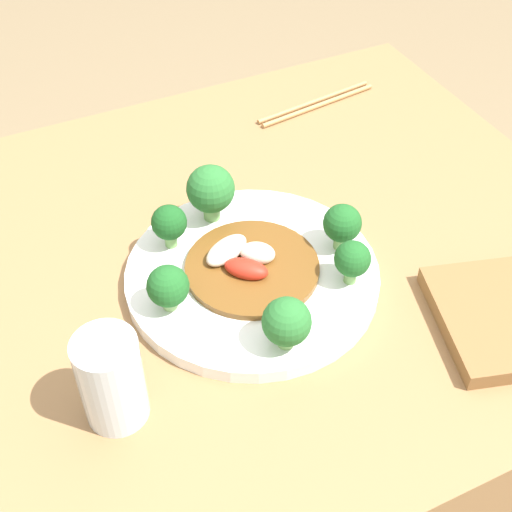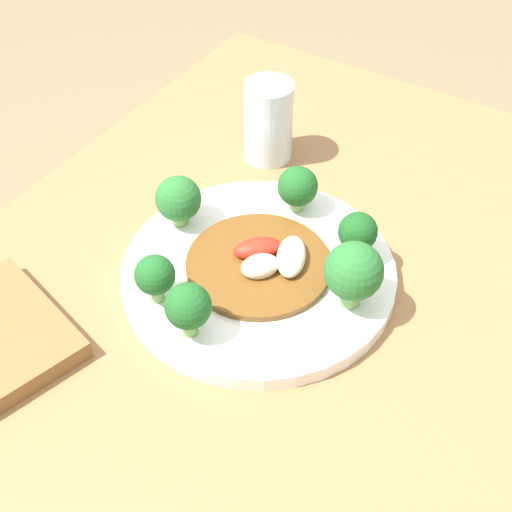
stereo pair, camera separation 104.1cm
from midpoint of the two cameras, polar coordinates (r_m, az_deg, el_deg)
table at (r=0.94m, az=16.98°, el=-44.27°), size 0.90×0.73×0.70m
plate at (r=0.58m, az=20.76°, el=-41.49°), size 0.29×0.29×0.02m
broccoli_east at (r=0.57m, az=24.05°, el=-30.33°), size 0.05×0.05×0.05m
broccoli_south at (r=0.56m, az=36.17°, el=-42.18°), size 0.06×0.06×0.07m
broccoli_north at (r=0.53m, az=9.24°, el=-34.77°), size 0.05×0.05×0.06m
broccoli_southeast at (r=0.58m, az=33.45°, el=-35.91°), size 0.04×0.04×0.06m
broccoli_northwest at (r=0.52m, az=9.17°, el=-47.36°), size 0.04×0.04×0.05m
broccoli_west at (r=0.53m, az=16.14°, el=-51.34°), size 0.04×0.04×0.06m
stirfry_center at (r=0.57m, az=21.93°, el=-41.04°), size 0.15×0.15×0.03m
drinking_glass at (r=0.59m, az=17.57°, el=-19.49°), size 0.06×0.06×0.10m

